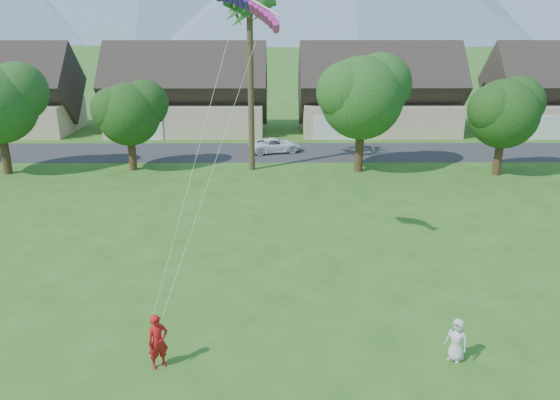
{
  "coord_description": "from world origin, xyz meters",
  "views": [
    {
      "loc": [
        -0.13,
        -11.47,
        11.07
      ],
      "look_at": [
        0.0,
        10.0,
        3.8
      ],
      "focal_mm": 35.0,
      "sensor_mm": 36.0,
      "label": 1
    }
  ],
  "objects_px": {
    "watcher": "(457,340)",
    "parafoil_kite": "(250,4)",
    "parked_car": "(275,145)",
    "kite_flyer": "(158,342)"
  },
  "relations": [
    {
      "from": "watcher",
      "to": "parafoil_kite",
      "type": "bearing_deg",
      "value": 177.49
    },
    {
      "from": "parked_car",
      "to": "parafoil_kite",
      "type": "bearing_deg",
      "value": 161.43
    },
    {
      "from": "watcher",
      "to": "parked_car",
      "type": "xyz_separation_m",
      "value": [
        -6.18,
        29.72,
        -0.16
      ]
    },
    {
      "from": "parked_car",
      "to": "watcher",
      "type": "bearing_deg",
      "value": 175.47
    },
    {
      "from": "watcher",
      "to": "parked_car",
      "type": "distance_m",
      "value": 30.35
    },
    {
      "from": "watcher",
      "to": "parked_car",
      "type": "relative_size",
      "value": 0.35
    },
    {
      "from": "kite_flyer",
      "to": "watcher",
      "type": "bearing_deg",
      "value": -29.17
    },
    {
      "from": "kite_flyer",
      "to": "watcher",
      "type": "xyz_separation_m",
      "value": [
        9.93,
        0.32,
        -0.18
      ]
    },
    {
      "from": "watcher",
      "to": "parafoil_kite",
      "type": "height_order",
      "value": "parafoil_kite"
    },
    {
      "from": "kite_flyer",
      "to": "watcher",
      "type": "distance_m",
      "value": 9.94
    }
  ]
}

